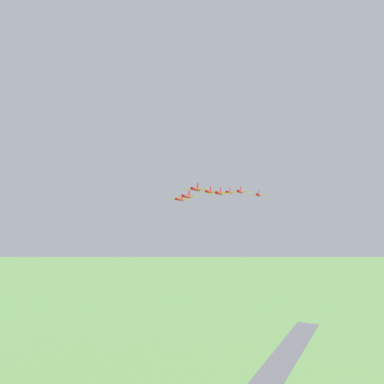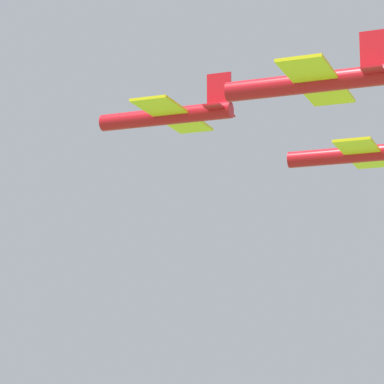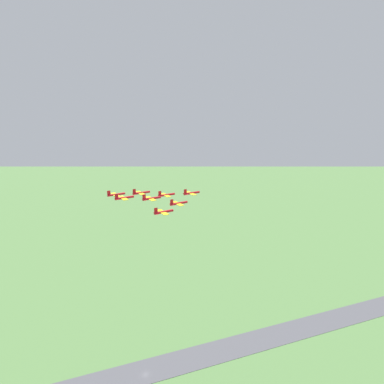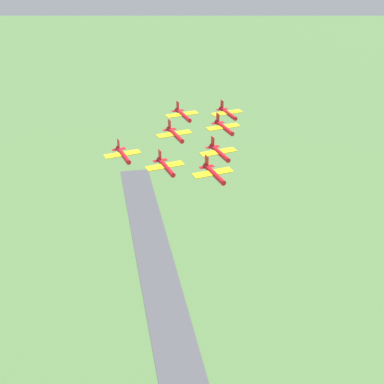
{
  "view_description": "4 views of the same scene",
  "coord_description": "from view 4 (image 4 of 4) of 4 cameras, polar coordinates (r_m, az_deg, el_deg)",
  "views": [
    {
      "loc": [
        16.9,
        -192.84,
        110.94
      ],
      "look_at": [
        -9.53,
        -31.9,
        121.21
      ],
      "focal_mm": 35.0,
      "sensor_mm": 36.0,
      "label": 1
    },
    {
      "loc": [
        57.4,
        -13.15,
        103.33
      ],
      "look_at": [
        -10.15,
        -31.18,
        116.69
      ],
      "focal_mm": 85.0,
      "sensor_mm": 36.0,
      "label": 2
    },
    {
      "loc": [
        -148.6,
        73.64,
        168.85
      ],
      "look_at": [
        -10.5,
        -31.16,
        123.8
      ],
      "focal_mm": 28.0,
      "sensor_mm": 36.0,
      "label": 3
    },
    {
      "loc": [
        -69.73,
        -132.79,
        180.15
      ],
      "look_at": [
        -12.24,
        -29.22,
        116.78
      ],
      "focal_mm": 50.0,
      "sensor_mm": 36.0,
      "label": 4
    }
  ],
  "objects": [
    {
      "name": "jet_3",
      "position": [
        159.21,
        3.38,
        6.92
      ],
      "size": [
        10.38,
        10.93,
        3.65
      ],
      "rotation": [
        0.0,
        0.0,
        3.03
      ],
      "color": "red"
    },
    {
      "name": "jet_6",
      "position": [
        173.89,
        3.79,
        8.42
      ],
      "size": [
        10.38,
        10.93,
        3.65
      ],
      "rotation": [
        0.0,
        0.0,
        3.03
      ],
      "color": "red"
    },
    {
      "name": "jet_1",
      "position": [
        145.61,
        2.88,
        4.26
      ],
      "size": [
        10.38,
        10.93,
        3.65
      ],
      "rotation": [
        0.0,
        0.0,
        3.03
      ],
      "color": "red"
    },
    {
      "name": "jet_5",
      "position": [
        150.36,
        -7.4,
        4.01
      ],
      "size": [
        10.38,
        10.93,
        3.65
      ],
      "rotation": [
        0.0,
        0.0,
        3.03
      ],
      "color": "red"
    },
    {
      "name": "jet_7",
      "position": [
        167.32,
        -1.02,
        8.27
      ],
      "size": [
        10.38,
        10.93,
        3.65
      ],
      "rotation": [
        0.0,
        0.0,
        3.03
      ],
      "color": "red"
    },
    {
      "name": "jet_2",
      "position": [
        140.68,
        -2.87,
        2.77
      ],
      "size": [
        10.38,
        10.93,
        3.65
      ],
      "rotation": [
        0.0,
        0.0,
        3.03
      ],
      "color": "red"
    },
    {
      "name": "jet_4",
      "position": [
        153.33,
        -1.88,
        6.19
      ],
      "size": [
        10.38,
        10.93,
        3.65
      ],
      "rotation": [
        0.0,
        0.0,
        3.03
      ],
      "color": "red"
    },
    {
      "name": "jet_0",
      "position": [
        131.29,
        2.29,
        2.03
      ],
      "size": [
        10.38,
        10.93,
        3.65
      ],
      "rotation": [
        0.0,
        0.0,
        3.03
      ],
      "color": "red"
    }
  ]
}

